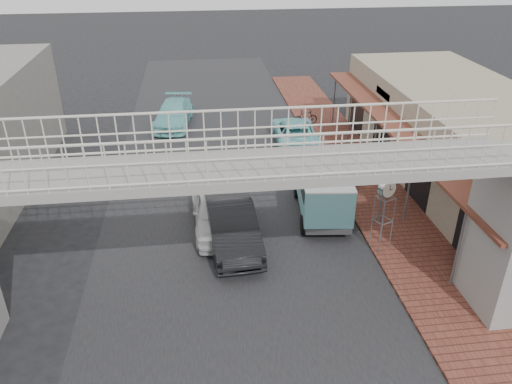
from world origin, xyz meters
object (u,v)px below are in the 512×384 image
object	(u,v)px
dark_sedan	(231,224)
street_clock	(387,192)
angkot_van	(323,186)
motorcycle_near	(344,178)
angkot_curb	(295,132)
angkot_far	(174,114)
white_hatchback	(216,210)
motorcycle_far	(305,117)
arrow_sign	(401,161)

from	to	relation	value
dark_sedan	street_clock	xyz separation A→B (m)	(5.30, -1.14, 1.58)
angkot_van	street_clock	size ratio (longest dim) A/B	1.60
dark_sedan	motorcycle_near	world-z (taller)	dark_sedan
dark_sedan	motorcycle_near	bearing A→B (deg)	30.16
angkot_curb	motorcycle_near	distance (m)	5.76
angkot_far	angkot_van	size ratio (longest dim) A/B	1.08
dark_sedan	angkot_van	size ratio (longest dim) A/B	1.10
white_hatchback	angkot_far	world-z (taller)	white_hatchback
street_clock	motorcycle_far	bearing A→B (deg)	66.67
angkot_far	angkot_van	world-z (taller)	angkot_van
angkot_far	motorcycle_far	size ratio (longest dim) A/B	3.16
dark_sedan	angkot_curb	size ratio (longest dim) A/B	1.01
white_hatchback	angkot_curb	world-z (taller)	white_hatchback
motorcycle_far	street_clock	distance (m)	13.01
white_hatchback	angkot_far	distance (m)	11.97
dark_sedan	angkot_far	bearing A→B (deg)	96.32
angkot_curb	motorcycle_far	size ratio (longest dim) A/B	3.18
street_clock	arrow_sign	world-z (taller)	arrow_sign
white_hatchback	angkot_van	xyz separation A→B (m)	(4.29, 0.42, 0.54)
angkot_far	angkot_van	xyz separation A→B (m)	(6.17, -11.40, 0.62)
angkot_curb	angkot_far	size ratio (longest dim) A/B	1.01
angkot_far	angkot_van	bearing A→B (deg)	-54.00
motorcycle_near	angkot_curb	bearing A→B (deg)	7.23
angkot_curb	angkot_van	size ratio (longest dim) A/B	1.09
angkot_van	arrow_sign	xyz separation A→B (m)	(2.77, -0.77, 1.30)
dark_sedan	angkot_van	distance (m)	4.12
angkot_van	motorcycle_near	distance (m)	2.67
angkot_far	motorcycle_near	distance (m)	12.09
street_clock	arrow_sign	bearing A→B (deg)	33.42
angkot_curb	angkot_van	distance (m)	7.76
angkot_far	motorcycle_near	bearing A→B (deg)	-42.97
angkot_far	arrow_sign	bearing A→B (deg)	-46.12
arrow_sign	white_hatchback	bearing A→B (deg)	153.08
motorcycle_far	motorcycle_near	bearing A→B (deg)	172.56
angkot_curb	motorcycle_near	world-z (taller)	angkot_curb
dark_sedan	arrow_sign	xyz separation A→B (m)	(6.56, 0.78, 1.82)
motorcycle_far	angkot_van	bearing A→B (deg)	164.14
angkot_curb	motorcycle_far	distance (m)	2.71
dark_sedan	arrow_sign	bearing A→B (deg)	2.63
angkot_van	arrow_sign	size ratio (longest dim) A/B	1.41
arrow_sign	angkot_van	bearing A→B (deg)	140.45
angkot_curb	motorcycle_far	bearing A→B (deg)	-110.84
angkot_van	motorcycle_near	size ratio (longest dim) A/B	2.57
street_clock	arrow_sign	size ratio (longest dim) A/B	0.88
arrow_sign	street_clock	bearing A→B (deg)	-147.34
motorcycle_near	street_clock	world-z (taller)	street_clock
motorcycle_near	motorcycle_far	distance (m)	8.12
angkot_curb	angkot_far	distance (m)	7.54
motorcycle_near	arrow_sign	world-z (taller)	arrow_sign
dark_sedan	arrow_sign	distance (m)	6.85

